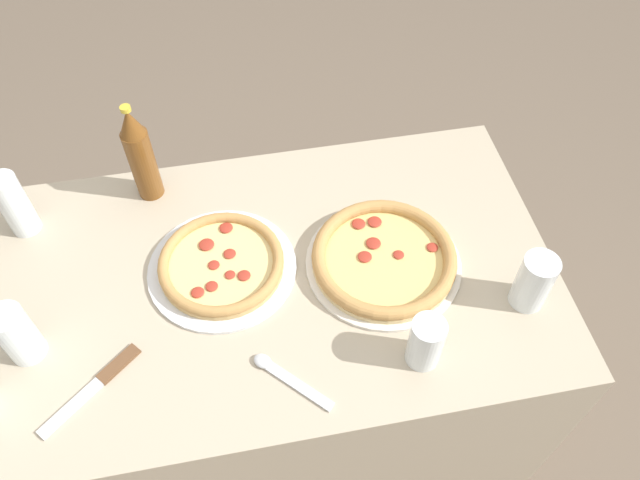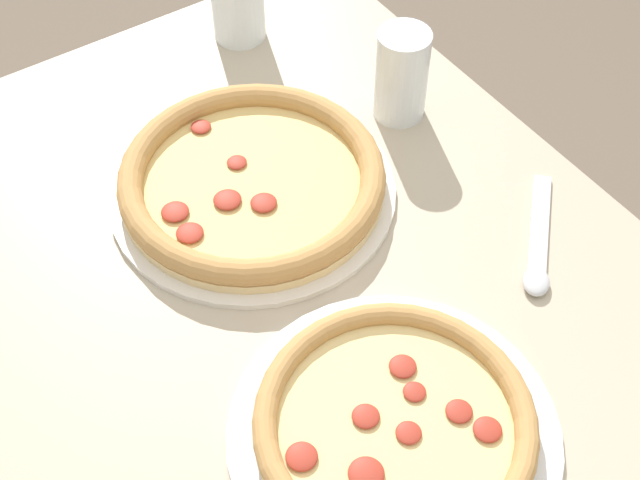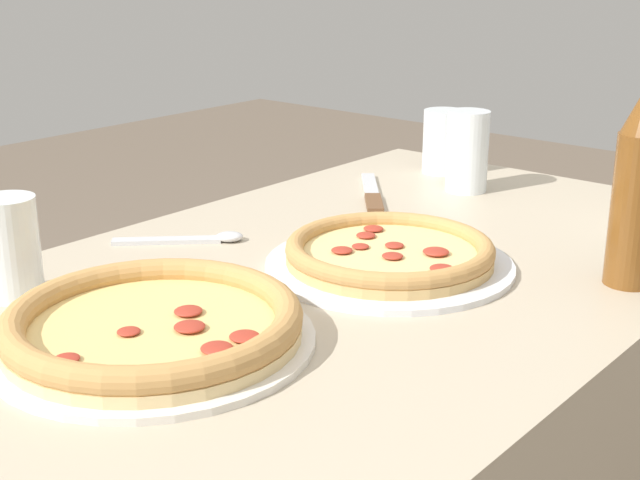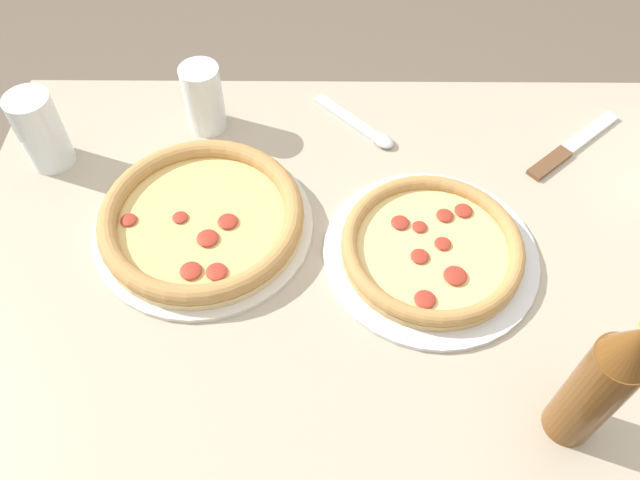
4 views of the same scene
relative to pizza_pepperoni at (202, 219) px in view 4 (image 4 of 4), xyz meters
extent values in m
plane|color=#6B5B4C|center=(-0.27, 0.02, -0.74)|extent=(8.00, 8.00, 0.00)
cube|color=#B7A88E|center=(-0.27, 0.02, -0.38)|extent=(1.27, 0.72, 0.72)
cylinder|color=silver|center=(0.00, 0.00, -0.02)|extent=(0.33, 0.33, 0.01)
cylinder|color=#E5C689|center=(0.00, 0.00, -0.01)|extent=(0.30, 0.30, 0.01)
cylinder|color=#E5C170|center=(0.00, 0.00, 0.00)|extent=(0.27, 0.27, 0.00)
torus|color=tan|center=(0.00, 0.00, 0.01)|extent=(0.31, 0.31, 0.03)
ellipsoid|color=#A83323|center=(0.00, 0.10, 0.01)|extent=(0.03, 0.03, 0.01)
ellipsoid|color=#A83323|center=(-0.04, 0.01, 0.01)|extent=(0.03, 0.03, 0.01)
ellipsoid|color=#A83323|center=(0.11, 0.01, 0.00)|extent=(0.02, 0.02, 0.01)
ellipsoid|color=#A83323|center=(-0.01, 0.04, 0.01)|extent=(0.03, 0.03, 0.01)
ellipsoid|color=#A83323|center=(0.03, 0.00, 0.00)|extent=(0.02, 0.02, 0.01)
ellipsoid|color=#A83323|center=(-0.03, 0.10, 0.01)|extent=(0.03, 0.03, 0.01)
cylinder|color=silver|center=(-0.34, 0.05, -0.02)|extent=(0.31, 0.31, 0.01)
cylinder|color=tan|center=(-0.34, 0.05, -0.01)|extent=(0.26, 0.26, 0.01)
cylinder|color=#EACC7F|center=(-0.34, 0.05, 0.00)|extent=(0.23, 0.23, 0.00)
torus|color=tan|center=(-0.34, 0.05, 0.01)|extent=(0.26, 0.26, 0.02)
ellipsoid|color=#A83323|center=(-0.36, 0.10, 0.01)|extent=(0.03, 0.03, 0.01)
ellipsoid|color=#A83323|center=(-0.39, -0.02, 0.01)|extent=(0.03, 0.03, 0.01)
ellipsoid|color=#A83323|center=(-0.32, 0.14, 0.01)|extent=(0.03, 0.03, 0.01)
ellipsoid|color=#A83323|center=(-0.35, 0.05, 0.00)|extent=(0.02, 0.02, 0.01)
ellipsoid|color=#A83323|center=(-0.32, 0.07, 0.01)|extent=(0.03, 0.03, 0.01)
ellipsoid|color=#A83323|center=(-0.32, 0.02, 0.00)|extent=(0.02, 0.02, 0.00)
ellipsoid|color=#A83323|center=(-0.36, -0.01, 0.01)|extent=(0.03, 0.03, 0.01)
ellipsoid|color=#A83323|center=(-0.29, 0.01, 0.01)|extent=(0.03, 0.03, 0.01)
cylinder|color=white|center=(0.26, -0.14, 0.04)|extent=(0.07, 0.07, 0.13)
cylinder|color=maroon|center=(0.26, -0.14, 0.02)|extent=(0.06, 0.06, 0.08)
cylinder|color=white|center=(0.02, -0.23, 0.04)|extent=(0.07, 0.07, 0.12)
cylinder|color=black|center=(0.02, -0.23, 0.01)|extent=(0.05, 0.05, 0.05)
cylinder|color=brown|center=(-0.48, 0.30, 0.07)|extent=(0.06, 0.06, 0.18)
cone|color=brown|center=(-0.48, 0.30, 0.19)|extent=(0.06, 0.06, 0.06)
cube|color=brown|center=(-0.55, -0.13, -0.02)|extent=(0.08, 0.08, 0.01)
cube|color=silver|center=(-0.64, -0.21, -0.02)|extent=(0.12, 0.10, 0.01)
cube|color=silver|center=(-0.22, -0.24, -0.02)|extent=(0.12, 0.12, 0.01)
ellipsoid|color=silver|center=(-0.28, -0.18, -0.01)|extent=(0.05, 0.05, 0.01)
camera|label=1|loc=(-0.28, -0.73, 1.07)|focal=35.00mm
camera|label=2|loc=(-0.63, 0.33, 0.74)|focal=50.00mm
camera|label=3|loc=(0.52, 0.67, 0.37)|focal=50.00mm
camera|label=4|loc=(-0.18, 0.58, 0.73)|focal=35.00mm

